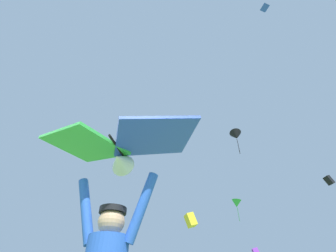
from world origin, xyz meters
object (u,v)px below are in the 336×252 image
distant_kite_black_high_right (236,136)px  held_stunt_kite (119,147)px  distant_kite_green_mid_left (237,204)px  distant_kite_blue_high_left (265,8)px  distant_kite_black_low_right (329,180)px  distant_kite_yellow_mid_right (191,220)px

distant_kite_black_high_right → held_stunt_kite: bearing=-84.0°
distant_kite_black_high_right → distant_kite_green_mid_left: 7.10m
held_stunt_kite → distant_kite_green_mid_left: (-4.11, 22.96, 7.17)m
held_stunt_kite → distant_kite_black_high_right: 22.46m
distant_kite_blue_high_left → held_stunt_kite: bearing=-111.6°
held_stunt_kite → distant_kite_black_high_right: distant_kite_black_high_right is taller
held_stunt_kite → distant_kite_black_low_right: bearing=79.2°
distant_kite_blue_high_left → distant_kite_green_mid_left: distant_kite_blue_high_left is taller
distant_kite_black_low_right → distant_kite_black_high_right: distant_kite_black_high_right is taller
held_stunt_kite → distant_kite_black_low_right: size_ratio=1.57×
distant_kite_yellow_mid_right → held_stunt_kite: bearing=-68.0°
distant_kite_yellow_mid_right → distant_kite_green_mid_left: bearing=37.6°
distant_kite_yellow_mid_right → distant_kite_green_mid_left: distant_kite_green_mid_left is taller
distant_kite_blue_high_left → distant_kite_yellow_mid_right: (-11.64, 10.87, -10.64)m
held_stunt_kite → distant_kite_black_high_right: size_ratio=0.60×
held_stunt_kite → distant_kite_yellow_mid_right: bearing=112.0°
distant_kite_yellow_mid_right → distant_kite_black_high_right: distant_kite_black_high_right is taller
distant_kite_black_high_right → distant_kite_green_mid_left: size_ratio=1.24×
distant_kite_yellow_mid_right → distant_kite_green_mid_left: 5.31m
held_stunt_kite → distant_kite_green_mid_left: distant_kite_green_mid_left is taller
distant_kite_green_mid_left → held_stunt_kite: bearing=-79.8°
distant_kite_black_high_right → distant_kite_green_mid_left: bearing=116.5°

